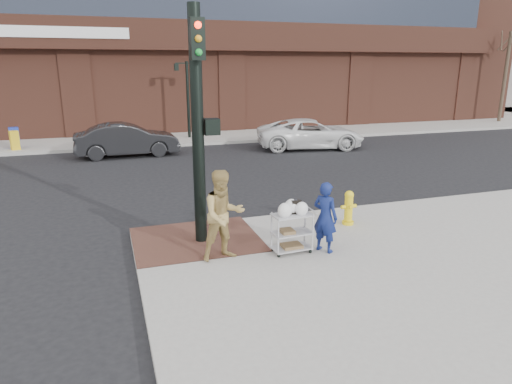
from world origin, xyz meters
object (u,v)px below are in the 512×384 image
object	(u,v)px
pedestrian_tan	(223,215)
minivan_white	(310,134)
lamp_post	(188,91)
traffic_signal_pole	(199,121)
woman_blue	(325,217)
fire_hydrant	(349,207)
utility_cart	(292,229)
sedan_dark	(127,140)

from	to	relation	value
pedestrian_tan	minivan_white	xyz separation A→B (m)	(7.42, 11.86, -0.35)
lamp_post	minivan_white	xyz separation A→B (m)	(5.16, -4.46, -1.90)
traffic_signal_pole	woman_blue	size ratio (longest dim) A/B	3.31
woman_blue	fire_hydrant	size ratio (longest dim) A/B	1.76
traffic_signal_pole	utility_cart	size ratio (longest dim) A/B	4.40
pedestrian_tan	lamp_post	bearing A→B (deg)	73.52
woman_blue	fire_hydrant	world-z (taller)	woman_blue
lamp_post	minivan_white	world-z (taller)	lamp_post
traffic_signal_pole	pedestrian_tan	distance (m)	2.08
sedan_dark	traffic_signal_pole	bearing A→B (deg)	-176.80
traffic_signal_pole	sedan_dark	world-z (taller)	traffic_signal_pole
woman_blue	utility_cart	world-z (taller)	woman_blue
lamp_post	utility_cart	xyz separation A→B (m)	(-0.83, -16.45, -1.95)
lamp_post	minivan_white	distance (m)	7.08
sedan_dark	utility_cart	bearing A→B (deg)	-170.03
minivan_white	utility_cart	distance (m)	13.41
utility_cart	lamp_post	bearing A→B (deg)	87.11
sedan_dark	utility_cart	world-z (taller)	sedan_dark
sedan_dark	woman_blue	bearing A→B (deg)	-167.29
sedan_dark	minivan_white	bearing A→B (deg)	-96.76
pedestrian_tan	minivan_white	bearing A→B (deg)	49.36
pedestrian_tan	utility_cart	bearing A→B (deg)	-13.94
traffic_signal_pole	woman_blue	world-z (taller)	traffic_signal_pole
pedestrian_tan	fire_hydrant	distance (m)	3.63
sedan_dark	minivan_white	size ratio (longest dim) A/B	0.87
traffic_signal_pole	fire_hydrant	distance (m)	4.29
lamp_post	fire_hydrant	distance (m)	15.44
minivan_white	fire_hydrant	world-z (taller)	minivan_white
traffic_signal_pole	fire_hydrant	bearing A→B (deg)	-0.52
pedestrian_tan	minivan_white	world-z (taller)	pedestrian_tan
traffic_signal_pole	utility_cart	xyz separation A→B (m)	(1.65, -1.22, -2.17)
fire_hydrant	lamp_post	bearing A→B (deg)	94.42
lamp_post	pedestrian_tan	bearing A→B (deg)	-97.88
woman_blue	fire_hydrant	xyz separation A→B (m)	(1.33, 1.34, -0.32)
lamp_post	traffic_signal_pole	world-z (taller)	traffic_signal_pole
utility_cart	sedan_dark	bearing A→B (deg)	101.68
woman_blue	minivan_white	xyz separation A→B (m)	(5.31, 12.14, -0.19)
lamp_post	woman_blue	size ratio (longest dim) A/B	2.65
woman_blue	minivan_white	distance (m)	13.25
traffic_signal_pole	woman_blue	xyz separation A→B (m)	(2.33, -1.37, -1.93)
minivan_white	pedestrian_tan	bearing A→B (deg)	158.98
woman_blue	utility_cart	distance (m)	0.74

